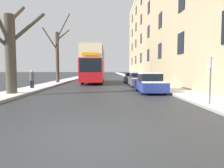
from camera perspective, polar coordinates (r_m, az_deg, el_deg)
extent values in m
plane|color=#303335|center=(5.25, -7.79, -14.52)|extent=(320.00, 320.00, 0.00)
cube|color=gray|center=(58.32, -7.47, 2.41)|extent=(2.09, 130.00, 0.13)
cube|color=white|center=(58.31, -7.47, 2.49)|extent=(2.07, 130.00, 0.03)
cube|color=gray|center=(58.20, 3.97, 2.44)|extent=(2.09, 130.00, 0.13)
cube|color=white|center=(58.20, 3.97, 2.51)|extent=(2.07, 130.00, 0.03)
cube|color=tan|center=(33.53, 18.34, 16.39)|extent=(9.00, 54.85, 17.92)
cube|color=black|center=(18.36, 19.03, 10.93)|extent=(0.08, 1.40, 1.80)
cube|color=black|center=(24.91, 13.48, 9.16)|extent=(0.08, 1.40, 1.80)
cube|color=black|center=(31.61, 10.29, 8.09)|extent=(0.08, 1.40, 1.80)
cube|color=black|center=(38.38, 8.23, 7.38)|extent=(0.08, 1.40, 1.80)
cube|color=black|center=(45.19, 6.80, 6.88)|extent=(0.08, 1.40, 1.80)
cube|color=black|center=(52.02, 5.74, 6.51)|extent=(0.08, 1.40, 1.80)
cube|color=black|center=(19.13, 19.29, 21.64)|extent=(0.08, 1.40, 1.80)
cube|color=black|center=(25.49, 13.62, 17.21)|extent=(0.08, 1.40, 1.80)
cube|color=black|center=(32.07, 10.38, 14.49)|extent=(0.08, 1.40, 1.80)
cube|color=black|center=(38.76, 8.29, 12.68)|extent=(0.08, 1.40, 1.80)
cube|color=black|center=(45.51, 6.83, 11.39)|extent=(0.08, 1.40, 1.80)
cube|color=black|center=(52.30, 5.77, 10.44)|extent=(0.08, 1.40, 1.80)
cube|color=black|center=(32.91, 10.46, 20.63)|extent=(0.08, 1.40, 1.80)
cube|color=black|center=(39.46, 8.34, 17.83)|extent=(0.08, 1.40, 1.80)
cube|color=black|center=(46.11, 6.87, 15.82)|extent=(0.08, 1.40, 1.80)
cube|color=black|center=(52.82, 5.79, 14.30)|extent=(0.08, 1.40, 1.80)
cube|color=black|center=(40.47, 8.40, 22.76)|extent=(0.08, 1.40, 1.80)
cube|color=black|center=(46.97, 6.91, 20.10)|extent=(0.08, 1.40, 1.80)
cube|color=black|center=(53.57, 5.82, 18.08)|extent=(0.08, 1.40, 1.80)
cylinder|color=#423A30|center=(14.51, -27.00, 7.27)|extent=(0.66, 0.66, 5.20)
cylinder|color=#423A30|center=(15.32, -27.50, 13.29)|extent=(0.97, 1.32, 1.89)
cylinder|color=#423A30|center=(15.01, -22.95, 14.58)|extent=(2.04, 1.61, 2.33)
cylinder|color=#423A30|center=(16.22, -25.49, 17.56)|extent=(0.42, 2.83, 1.88)
cylinder|color=#423A30|center=(14.23, -28.50, 13.16)|extent=(0.43, 1.30, 1.61)
cylinder|color=#423A30|center=(25.32, -15.35, 7.17)|extent=(0.41, 0.41, 6.24)
cylinder|color=#423A30|center=(24.42, -15.17, 11.07)|extent=(0.88, 2.12, 1.64)
cylinder|color=#423A30|center=(25.76, -13.74, 15.79)|extent=(1.68, 0.37, 3.10)
cylinder|color=#423A30|center=(25.81, -13.76, 13.45)|extent=(1.52, 0.86, 1.47)
cylinder|color=#423A30|center=(25.21, -17.29, 12.14)|extent=(1.56, 1.25, 2.60)
cube|color=red|center=(26.00, -5.24, 3.97)|extent=(2.53, 10.17, 2.62)
cube|color=beige|center=(26.08, -5.26, 8.46)|extent=(2.48, 9.97, 1.46)
cube|color=beige|center=(26.15, -5.28, 10.18)|extent=(2.48, 9.97, 0.12)
cube|color=black|center=(26.00, -5.24, 5.10)|extent=(2.56, 8.95, 1.36)
cube|color=black|center=(26.08, -5.27, 8.62)|extent=(2.56, 8.95, 1.11)
cube|color=black|center=(20.96, -6.23, 5.35)|extent=(2.28, 0.06, 1.43)
cube|color=orange|center=(21.01, -6.25, 8.54)|extent=(1.77, 0.05, 0.32)
cylinder|color=black|center=(23.10, -8.46, 1.08)|extent=(0.30, 0.99, 0.99)
cylinder|color=black|center=(22.93, -3.03, 1.09)|extent=(0.30, 0.99, 0.99)
cylinder|color=black|center=(28.96, -6.98, 1.68)|extent=(0.30, 0.99, 0.99)
cylinder|color=black|center=(28.82, -2.65, 1.69)|extent=(0.30, 0.99, 0.99)
cube|color=navy|center=(15.02, 10.81, -0.53)|extent=(1.73, 4.06, 0.65)
cube|color=black|center=(15.14, 10.72, 1.83)|extent=(1.49, 2.03, 0.57)
cube|color=white|center=(15.13, 10.73, 3.06)|extent=(1.45, 1.93, 0.08)
cube|color=white|center=(13.59, 12.09, 0.48)|extent=(1.56, 1.06, 0.06)
cylinder|color=black|center=(13.70, 8.77, -1.73)|extent=(0.20, 0.61, 0.61)
cylinder|color=black|center=(14.04, 14.85, -1.68)|extent=(0.20, 0.61, 0.61)
cylinder|color=black|center=(16.10, 7.27, -0.86)|extent=(0.20, 0.61, 0.61)
cylinder|color=black|center=(16.39, 12.51, -0.84)|extent=(0.20, 0.61, 0.61)
cube|color=#474C56|center=(20.65, 7.52, 0.80)|extent=(1.80, 4.24, 0.70)
cube|color=black|center=(20.79, 7.46, 2.47)|extent=(1.55, 2.12, 0.50)
cube|color=white|center=(20.78, 7.47, 3.22)|extent=(1.52, 2.01, 0.05)
cube|color=white|center=(19.14, 8.21, 1.64)|extent=(1.62, 1.11, 0.04)
cylinder|color=black|center=(19.29, 5.75, 0.01)|extent=(0.20, 0.65, 0.65)
cylinder|color=black|center=(19.55, 10.37, 0.01)|extent=(0.20, 0.65, 0.65)
cylinder|color=black|center=(21.82, 4.95, 0.48)|extent=(0.20, 0.65, 0.65)
cylinder|color=black|center=(22.04, 9.05, 0.48)|extent=(0.20, 0.65, 0.65)
cube|color=navy|center=(26.35, 5.63, 1.41)|extent=(1.76, 4.34, 0.61)
cube|color=black|center=(26.50, 5.59, 2.67)|extent=(1.52, 2.17, 0.54)
cube|color=white|center=(26.49, 5.59, 3.36)|extent=(1.48, 2.06, 0.09)
cube|color=white|center=(24.81, 6.05, 2.04)|extent=(1.59, 1.13, 0.07)
cylinder|color=black|center=(24.98, 4.22, 0.92)|extent=(0.20, 0.64, 0.64)
cylinder|color=black|center=(25.17, 7.72, 0.91)|extent=(0.20, 0.64, 0.64)
cylinder|color=black|center=(27.57, 3.71, 1.21)|extent=(0.20, 0.64, 0.64)
cylinder|color=black|center=(27.74, 6.89, 1.21)|extent=(0.20, 0.64, 0.64)
cylinder|color=black|center=(18.15, -22.09, -0.33)|extent=(0.17, 0.17, 0.77)
cylinder|color=black|center=(18.07, -21.66, -0.34)|extent=(0.17, 0.17, 0.77)
cylinder|color=#47474C|center=(18.07, -21.94, 1.93)|extent=(0.36, 0.36, 0.67)
sphere|color=beige|center=(18.06, -21.98, 3.33)|extent=(0.21, 0.21, 0.21)
cylinder|color=#4C4F54|center=(9.71, 26.26, 0.34)|extent=(0.07, 0.07, 2.23)
cube|color=silver|center=(9.68, 26.47, 5.43)|extent=(0.32, 0.02, 0.44)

